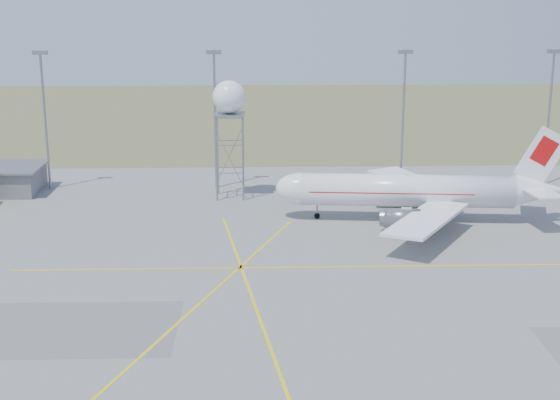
{
  "coord_description": "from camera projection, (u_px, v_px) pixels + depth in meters",
  "views": [
    {
      "loc": [
        -3.92,
        -48.8,
        28.59
      ],
      "look_at": [
        -1.18,
        40.0,
        4.87
      ],
      "focal_mm": 50.0,
      "sensor_mm": 36.0,
      "label": 1
    }
  ],
  "objects": [
    {
      "name": "grass_strip",
      "position": [
        272.0,
        114.0,
        189.82
      ],
      "size": [
        400.0,
        120.0,
        0.03
      ],
      "primitive_type": "cube",
      "color": "#5F6638",
      "rests_on": "ground"
    },
    {
      "name": "mast_a",
      "position": [
        44.0,
        109.0,
        114.2
      ],
      "size": [
        2.2,
        0.5,
        20.5
      ],
      "color": "gray",
      "rests_on": "ground"
    },
    {
      "name": "mast_b",
      "position": [
        215.0,
        108.0,
        114.95
      ],
      "size": [
        2.2,
        0.5,
        20.5
      ],
      "color": "gray",
      "rests_on": "ground"
    },
    {
      "name": "mast_c",
      "position": [
        403.0,
        107.0,
        115.78
      ],
      "size": [
        2.2,
        0.5,
        20.5
      ],
      "color": "gray",
      "rests_on": "ground"
    },
    {
      "name": "mast_d",
      "position": [
        550.0,
        107.0,
        116.44
      ],
      "size": [
        2.2,
        0.5,
        20.5
      ],
      "color": "gray",
      "rests_on": "ground"
    },
    {
      "name": "airliner_main",
      "position": [
        411.0,
        191.0,
        100.07
      ],
      "size": [
        36.93,
        35.76,
        12.57
      ],
      "rotation": [
        0.0,
        0.0,
        3.04
      ],
      "color": "white",
      "rests_on": "ground"
    },
    {
      "name": "radar_tower",
      "position": [
        230.0,
        133.0,
        110.0
      ],
      "size": [
        4.64,
        4.64,
        16.79
      ],
      "color": "gray",
      "rests_on": "ground"
    }
  ]
}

